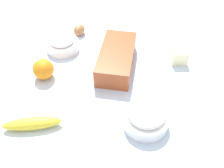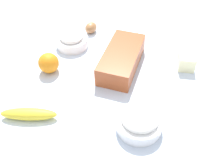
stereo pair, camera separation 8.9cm
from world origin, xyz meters
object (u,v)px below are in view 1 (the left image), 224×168
flour_bowl (146,117)px  orange_fruit (43,69)px  butter_block (179,54)px  loaf_pan (117,58)px  egg_near_butter (79,30)px  banana (32,123)px  sugar_bowl (63,44)px

flour_bowl → orange_fruit: 0.44m
flour_bowl → butter_block: bearing=175.0°
loaf_pan → flour_bowl: 0.31m
flour_bowl → butter_block: (-0.37, 0.03, -0.01)m
egg_near_butter → banana: bearing=11.2°
butter_block → egg_near_butter: size_ratio=1.34×
sugar_bowl → orange_fruit: (0.18, 0.02, 0.01)m
loaf_pan → sugar_bowl: size_ratio=2.11×
sugar_bowl → butter_block: (-0.12, 0.49, -0.00)m
orange_fruit → banana: bearing=23.7°
butter_block → orange_fruit: bearing=-56.7°
banana → butter_block: butter_block is taller
banana → egg_near_butter: (-0.54, -0.11, 0.01)m
egg_near_butter → sugar_bowl: bearing=-5.5°
banana → orange_fruit: 0.24m
orange_fruit → butter_block: (-0.31, 0.47, -0.01)m
loaf_pan → butter_block: 0.27m
loaf_pan → butter_block: (-0.14, 0.23, -0.01)m
loaf_pan → sugar_bowl: loaf_pan is taller
orange_fruit → egg_near_butter: bearing=-178.2°
flour_bowl → banana: 0.37m
sugar_bowl → orange_fruit: orange_fruit is taller
loaf_pan → orange_fruit: 0.29m
banana → butter_block: (-0.52, 0.37, 0.01)m
loaf_pan → orange_fruit: bearing=-67.2°
orange_fruit → butter_block: size_ratio=0.90×
sugar_bowl → egg_near_butter: (-0.13, 0.01, -0.01)m
sugar_bowl → banana: sugar_bowl is taller
loaf_pan → banana: loaf_pan is taller
flour_bowl → butter_block: size_ratio=1.67×
sugar_bowl → banana: bearing=16.5°
banana → egg_near_butter: size_ratio=2.83×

